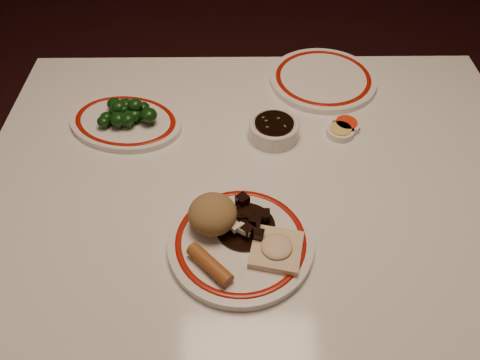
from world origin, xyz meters
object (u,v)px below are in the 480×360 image
dining_table (259,202)px  stirfry_heap (247,220)px  main_plate (241,242)px  broccoli_plate (126,122)px  fried_wonton (276,249)px  soy_bowl (274,130)px  broccoli_pile (126,112)px  rice_mound (213,214)px  spring_roll (210,264)px

dining_table → stirfry_heap: bearing=-102.4°
main_plate → broccoli_plate: 0.44m
main_plate → fried_wonton: 0.07m
soy_bowl → broccoli_pile: bearing=172.7°
dining_table → soy_bowl: bearing=73.7°
stirfry_heap → broccoli_pile: (-0.27, 0.31, 0.01)m
broccoli_pile → soy_bowl: (0.34, -0.04, -0.02)m
broccoli_pile → dining_table: bearing=-28.0°
dining_table → soy_bowl: soy_bowl is taller
broccoli_plate → broccoli_pile: size_ratio=2.30×
rice_mound → soy_bowl: bearing=64.1°
dining_table → spring_roll: size_ratio=12.57×
dining_table → broccoli_plate: broccoli_plate is taller
rice_mound → fried_wonton: size_ratio=0.86×
main_plate → broccoli_plate: size_ratio=1.02×
stirfry_heap → spring_roll: bearing=-124.5°
spring_roll → fried_wonton: bearing=-27.9°
broccoli_plate → broccoli_pile: bearing=-16.0°
rice_mound → stirfry_heap: 0.07m
dining_table → spring_roll: 0.29m
broccoli_plate → broccoli_pile: broccoli_pile is taller
stirfry_heap → broccoli_plate: (-0.28, 0.31, -0.02)m
rice_mound → spring_roll: (-0.00, -0.10, -0.02)m
broccoli_plate → main_plate: bearing=-52.5°
broccoli_pile → stirfry_heap: bearing=-48.7°
spring_roll → rice_mound: bearing=44.5°
fried_wonton → broccoli_plate: bearing=131.4°
stirfry_heap → soy_bowl: bearing=75.9°
broccoli_plate → rice_mound: bearing=-55.4°
dining_table → broccoli_pile: (-0.30, 0.16, 0.13)m
dining_table → main_plate: bearing=-103.5°
rice_mound → broccoli_pile: bearing=124.0°
spring_roll → broccoli_plate: bearing=73.7°
rice_mound → broccoli_plate: bearing=124.6°
stirfry_heap → fried_wonton: bearing=-49.9°
dining_table → broccoli_plate: 0.36m
main_plate → soy_bowl: (0.08, 0.30, 0.01)m
spring_roll → broccoli_pile: size_ratio=0.70×
main_plate → broccoli_pile: size_ratio=2.34×
rice_mound → broccoli_pile: rice_mound is taller
broccoli_pile → broccoli_plate: bearing=164.0°
spring_roll → soy_bowl: (0.13, 0.36, -0.01)m
spring_roll → soy_bowl: 0.39m
dining_table → stirfry_heap: size_ratio=9.98×
fried_wonton → broccoli_pile: bearing=131.1°
spring_roll → broccoli_pile: (-0.21, 0.41, 0.01)m
broccoli_plate → soy_bowl: size_ratio=2.80×
broccoli_plate → spring_roll: bearing=-62.5°
main_plate → spring_roll: spring_roll is taller
main_plate → broccoli_pile: (-0.26, 0.35, 0.03)m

